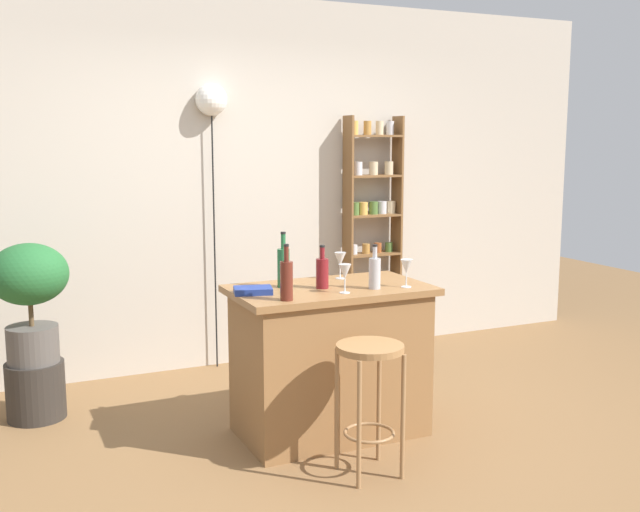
% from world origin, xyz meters
% --- Properties ---
extents(ground, '(12.00, 12.00, 0.00)m').
position_xyz_m(ground, '(0.00, 0.00, 0.00)').
color(ground, brown).
extents(back_wall, '(6.40, 0.10, 2.80)m').
position_xyz_m(back_wall, '(0.00, 1.95, 1.40)').
color(back_wall, '#BCB2A3').
rests_on(back_wall, ground).
extents(kitchen_counter, '(1.15, 0.66, 0.89)m').
position_xyz_m(kitchen_counter, '(0.00, 0.30, 0.45)').
color(kitchen_counter, olive).
rests_on(kitchen_counter, ground).
extents(bar_stool, '(0.35, 0.35, 0.70)m').
position_xyz_m(bar_stool, '(-0.05, -0.29, 0.52)').
color(bar_stool, '#997047').
rests_on(bar_stool, ground).
extents(spice_shelf, '(0.47, 0.17, 1.92)m').
position_xyz_m(spice_shelf, '(1.10, 1.80, 1.00)').
color(spice_shelf, brown).
rests_on(spice_shelf, ground).
extents(plant_stool, '(0.36, 0.36, 0.36)m').
position_xyz_m(plant_stool, '(-1.58, 1.28, 0.18)').
color(plant_stool, '#2D2823').
rests_on(plant_stool, ground).
extents(potted_plant, '(0.48, 0.43, 0.75)m').
position_xyz_m(potted_plant, '(-1.58, 1.28, 0.82)').
color(potted_plant, '#514C47').
rests_on(potted_plant, plant_stool).
extents(bottle_wine_red, '(0.07, 0.07, 0.25)m').
position_xyz_m(bottle_wine_red, '(-0.06, 0.28, 0.99)').
color(bottle_wine_red, maroon).
rests_on(bottle_wine_red, kitchen_counter).
extents(bottle_sauce_amber, '(0.07, 0.07, 0.32)m').
position_xyz_m(bottle_sauce_amber, '(-0.25, 0.40, 1.01)').
color(bottle_sauce_amber, '#236638').
rests_on(bottle_sauce_amber, kitchen_counter).
extents(bottle_soda_blue, '(0.07, 0.07, 0.30)m').
position_xyz_m(bottle_soda_blue, '(-0.37, 0.07, 1.01)').
color(bottle_soda_blue, '#5B2319').
rests_on(bottle_soda_blue, kitchen_counter).
extents(bottle_olive_oil, '(0.07, 0.07, 0.26)m').
position_xyz_m(bottle_olive_oil, '(0.21, 0.14, 0.99)').
color(bottle_olive_oil, '#B2B2B7').
rests_on(bottle_olive_oil, kitchen_counter).
extents(wine_glass_left, '(0.07, 0.07, 0.16)m').
position_xyz_m(wine_glass_left, '(0.00, 0.11, 1.01)').
color(wine_glass_left, silver).
rests_on(wine_glass_left, kitchen_counter).
extents(wine_glass_center, '(0.07, 0.07, 0.16)m').
position_xyz_m(wine_glass_center, '(0.40, 0.11, 1.01)').
color(wine_glass_center, silver).
rests_on(wine_glass_center, kitchen_counter).
extents(wine_glass_right, '(0.07, 0.07, 0.16)m').
position_xyz_m(wine_glass_right, '(0.17, 0.51, 1.01)').
color(wine_glass_right, silver).
rests_on(wine_glass_right, kitchen_counter).
extents(cookbook, '(0.24, 0.20, 0.03)m').
position_xyz_m(cookbook, '(-0.47, 0.31, 0.91)').
color(cookbook, navy).
rests_on(cookbook, kitchen_counter).
extents(pendant_globe_light, '(0.23, 0.23, 2.14)m').
position_xyz_m(pendant_globe_light, '(-0.23, 1.84, 2.00)').
color(pendant_globe_light, black).
rests_on(pendant_globe_light, ground).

